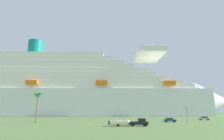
% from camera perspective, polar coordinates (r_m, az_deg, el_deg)
% --- Properties ---
extents(ground_plane, '(600.00, 600.00, 0.00)m').
position_cam_1_polar(ground_plane, '(97.55, -5.07, -15.20)').
color(ground_plane, '#4C6B38').
extents(cruise_ship, '(248.50, 42.00, 64.31)m').
position_cam_1_polar(cruise_ship, '(147.22, -13.97, -6.48)').
color(cruise_ship, white).
rests_on(cruise_ship, ground_plane).
extents(pickup_truck, '(5.72, 2.58, 2.20)m').
position_cam_1_polar(pickup_truck, '(56.29, 8.61, -16.08)').
color(pickup_truck, black).
rests_on(pickup_truck, ground_plane).
extents(small_boat_on_trailer, '(7.76, 2.43, 2.15)m').
position_cam_1_polar(small_boat_on_trailer, '(55.50, 2.97, -16.34)').
color(small_boat_on_trailer, '#595960').
rests_on(small_boat_on_trailer, ground_plane).
extents(palm_tree, '(3.38, 3.35, 11.40)m').
position_cam_1_polar(palm_tree, '(76.19, -22.38, -8.10)').
color(palm_tree, brown).
rests_on(palm_tree, ground_plane).
extents(street_lamp, '(0.56, 0.56, 6.74)m').
position_cam_1_polar(street_lamp, '(76.04, 22.55, -11.72)').
color(street_lamp, slate).
rests_on(street_lamp, ground_plane).
extents(parked_car_silver_sedan, '(4.87, 2.49, 1.58)m').
position_cam_1_polar(parked_car_silver_sedan, '(97.21, 27.09, -13.44)').
color(parked_car_silver_sedan, silver).
rests_on(parked_car_silver_sedan, ground_plane).
extents(parked_car_blue_suv, '(4.81, 2.31, 1.58)m').
position_cam_1_polar(parked_car_blue_suv, '(76.81, 17.83, -14.80)').
color(parked_car_blue_suv, '#264C99').
rests_on(parked_car_blue_suv, ground_plane).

